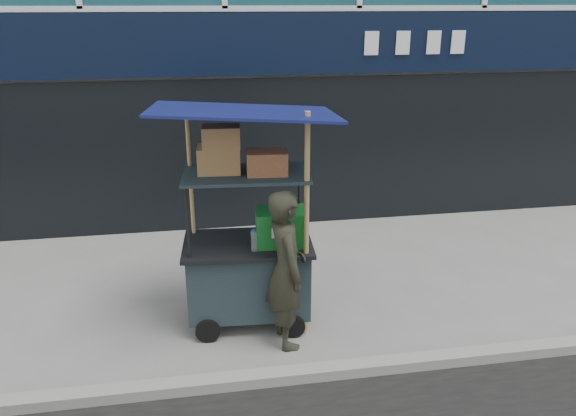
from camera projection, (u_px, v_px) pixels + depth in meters
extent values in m
plane|color=slate|center=(261.00, 371.00, 5.67)|extent=(80.00, 80.00, 0.00)
cube|color=gray|center=(264.00, 378.00, 5.46)|extent=(80.00, 0.18, 0.12)
cube|color=black|center=(226.00, 45.00, 8.23)|extent=(15.68, 0.06, 0.90)
cube|color=black|center=(230.00, 156.00, 8.86)|extent=(15.68, 0.04, 2.40)
cube|color=#1B292E|center=(249.00, 277.00, 6.38)|extent=(1.39, 0.87, 0.78)
cylinder|color=black|center=(208.00, 331.00, 6.10)|extent=(0.27, 0.07, 0.27)
cylinder|color=black|center=(293.00, 327.00, 6.19)|extent=(0.27, 0.07, 0.27)
cube|color=black|center=(248.00, 244.00, 6.24)|extent=(1.48, 0.96, 0.04)
cylinder|color=black|center=(188.00, 224.00, 5.74)|extent=(0.04, 0.04, 0.83)
cylinder|color=black|center=(306.00, 220.00, 5.85)|extent=(0.04, 0.04, 0.83)
cylinder|color=black|center=(192.00, 202.00, 6.36)|extent=(0.04, 0.04, 0.83)
cylinder|color=black|center=(299.00, 199.00, 6.47)|extent=(0.04, 0.04, 0.83)
cube|color=#1B292E|center=(246.00, 174.00, 5.96)|extent=(1.39, 0.87, 0.03)
cylinder|color=olive|center=(306.00, 230.00, 5.88)|extent=(0.06, 0.06, 2.50)
cylinder|color=olive|center=(193.00, 216.00, 6.42)|extent=(0.05, 0.05, 2.39)
cube|color=#0D174C|center=(244.00, 112.00, 5.72)|extent=(1.97, 1.46, 0.22)
cube|color=#0E5D26|center=(282.00, 227.00, 6.15)|extent=(0.58, 0.43, 0.39)
cylinder|color=silver|center=(254.00, 241.00, 5.99)|extent=(0.08, 0.08, 0.22)
cylinder|color=blue|center=(254.00, 230.00, 5.95)|extent=(0.04, 0.04, 0.02)
cube|color=olive|center=(219.00, 159.00, 5.93)|extent=(0.47, 0.36, 0.28)
cube|color=olive|center=(267.00, 162.00, 5.88)|extent=(0.44, 0.34, 0.24)
cube|color=olive|center=(221.00, 136.00, 5.82)|extent=(0.41, 0.32, 0.22)
imported|color=#28291E|center=(286.00, 269.00, 5.87)|extent=(0.48, 0.67, 1.74)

